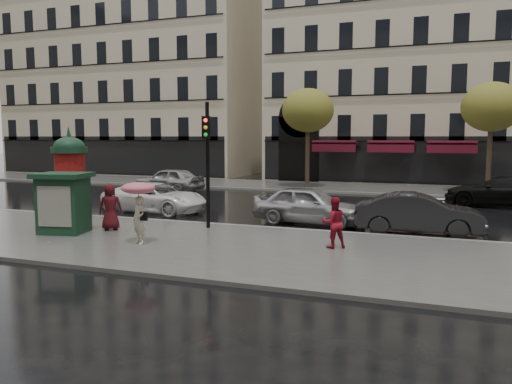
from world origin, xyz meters
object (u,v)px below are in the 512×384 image
at_px(woman_red, 334,222).
at_px(car_silver, 310,205).
at_px(car_white, 155,198).
at_px(car_far_silver, 169,180).
at_px(newsstand, 64,202).
at_px(car_black, 502,191).
at_px(woman_umbrella, 139,202).
at_px(traffic_light, 207,152).
at_px(car_darkgrey, 419,214).
at_px(morris_column, 70,175).
at_px(man_burgundy, 110,207).

distance_m(woman_red, car_silver, 4.80).
height_order(car_white, car_far_silver, car_far_silver).
xyz_separation_m(car_silver, car_far_silver, (-11.19, 8.26, 0.01)).
height_order(newsstand, car_white, newsstand).
bearing_deg(car_black, woman_umbrella, -33.42).
relative_size(car_silver, car_far_silver, 0.99).
bearing_deg(newsstand, traffic_light, 30.43).
relative_size(car_darkgrey, car_black, 0.82).
distance_m(woman_umbrella, morris_column, 5.88).
distance_m(car_silver, car_far_silver, 13.91).
height_order(woman_umbrella, car_white, woman_umbrella).
bearing_deg(car_silver, newsstand, 131.40).
distance_m(woman_umbrella, car_silver, 7.22).
distance_m(newsstand, car_black, 20.29).
bearing_deg(car_black, car_white, -57.22).
bearing_deg(woman_red, car_far_silver, -75.10).
relative_size(woman_red, car_white, 0.32).
distance_m(woman_umbrella, woman_red, 6.05).
bearing_deg(woman_umbrella, morris_column, 150.38).
bearing_deg(man_burgundy, car_white, -105.35).
relative_size(woman_umbrella, traffic_light, 0.44).
bearing_deg(car_darkgrey, car_silver, 77.77).
bearing_deg(car_darkgrey, woman_red, 145.06).
height_order(woman_red, newsstand, newsstand).
bearing_deg(car_darkgrey, newsstand, 108.31).
bearing_deg(car_silver, traffic_light, 137.55).
xyz_separation_m(newsstand, car_black, (15.21, 13.43, -0.42)).
relative_size(woman_red, car_far_silver, 0.34).
bearing_deg(morris_column, car_darkgrey, 10.64).
height_order(man_burgundy, newsstand, newsstand).
xyz_separation_m(car_silver, car_white, (-7.41, 0.54, -0.08)).
bearing_deg(car_darkgrey, car_far_silver, 56.19).
distance_m(morris_column, traffic_light, 6.01).
height_order(woman_red, car_far_silver, woman_red).
bearing_deg(woman_red, newsstand, -25.33).
bearing_deg(traffic_light, man_burgundy, -153.58).
bearing_deg(car_silver, woman_umbrella, 152.46).
bearing_deg(car_black, car_darkgrey, -16.09).
relative_size(newsstand, car_darkgrey, 0.47).
height_order(traffic_light, car_black, traffic_light).
bearing_deg(car_silver, morris_column, 114.76).
height_order(woman_umbrella, newsstand, newsstand).
distance_m(car_white, car_far_silver, 8.60).
bearing_deg(car_silver, man_burgundy, 130.62).
height_order(woman_umbrella, morris_column, morris_column).
relative_size(morris_column, car_far_silver, 0.84).
distance_m(woman_umbrella, man_burgundy, 2.87).
height_order(woman_umbrella, traffic_light, traffic_light).
bearing_deg(car_far_silver, car_silver, 58.58).
xyz_separation_m(woman_umbrella, car_white, (-3.46, 6.53, -0.77)).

